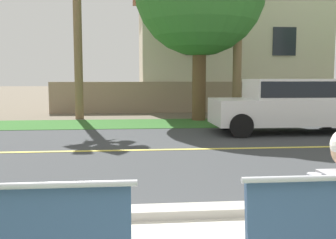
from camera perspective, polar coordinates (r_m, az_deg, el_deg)
ground_plane at (r=10.08m, az=-3.63°, el=-2.93°), size 140.00×140.00×0.00m
curb_edge at (r=4.57m, az=-1.14°, el=-13.27°), size 44.00×0.30×0.11m
street_asphalt at (r=8.60m, az=-3.29°, el=-4.45°), size 52.00×8.00×0.01m
road_centre_line at (r=8.60m, az=-3.29°, el=-4.42°), size 48.00×0.14×0.01m
far_verge_grass at (r=13.57m, az=-4.14°, el=-0.60°), size 48.00×2.80×0.02m
car_white_near at (r=11.77m, az=16.95°, el=2.28°), size 4.30×1.86×1.54m
garden_wall at (r=18.17m, az=3.82°, el=3.26°), size 13.00×0.36×1.40m
house_across_street at (r=21.78m, az=8.18°, el=10.52°), size 9.76×6.91×6.52m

